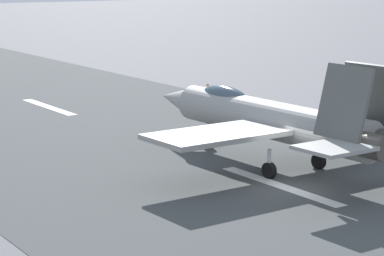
{
  "coord_description": "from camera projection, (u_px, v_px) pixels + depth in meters",
  "views": [
    {
      "loc": [
        -27.2,
        22.93,
        9.62
      ],
      "look_at": [
        4.43,
        1.98,
        2.2
      ],
      "focal_mm": 76.17,
      "sensor_mm": 36.0,
      "label": 1
    }
  ],
  "objects": [
    {
      "name": "ground_plane",
      "position": [
        283.0,
        187.0,
        36.53
      ],
      "size": [
        400.0,
        400.0,
        0.0
      ],
      "primitive_type": "plane",
      "color": "slate"
    },
    {
      "name": "runway_strip",
      "position": [
        283.0,
        187.0,
        36.52
      ],
      "size": [
        240.0,
        26.0,
        0.02
      ],
      "color": "#434647",
      "rests_on": "ground"
    },
    {
      "name": "fighter_jet",
      "position": [
        270.0,
        118.0,
        39.99
      ],
      "size": [
        17.65,
        14.59,
        5.62
      ],
      "color": "#969794",
      "rests_on": "ground"
    },
    {
      "name": "crew_person",
      "position": [
        208.0,
        95.0,
        57.46
      ],
      "size": [
        0.39,
        0.68,
        1.71
      ],
      "color": "#1E2338",
      "rests_on": "ground"
    }
  ]
}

